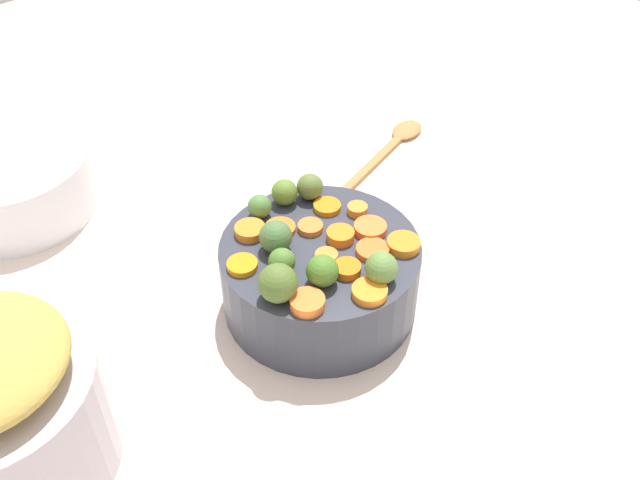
# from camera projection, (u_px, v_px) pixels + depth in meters

# --- Properties ---
(tabletop) EXTENTS (2.40, 2.40, 0.02)m
(tabletop) POSITION_uv_depth(u_px,v_px,m) (323.00, 323.00, 0.88)
(tabletop) COLOR beige
(tabletop) RESTS_ON ground
(serving_bowl_carrots) EXTENTS (0.24, 0.24, 0.10)m
(serving_bowl_carrots) POSITION_uv_depth(u_px,v_px,m) (320.00, 276.00, 0.86)
(serving_bowl_carrots) COLOR #343845
(serving_bowl_carrots) RESTS_ON tabletop
(metal_pot) EXTENTS (0.20, 0.20, 0.14)m
(metal_pot) POSITION_uv_depth(u_px,v_px,m) (2.00, 424.00, 0.68)
(metal_pot) COLOR #B7B1BD
(metal_pot) RESTS_ON tabletop
(carrot_slice_0) EXTENTS (0.04, 0.04, 0.01)m
(carrot_slice_0) POSITION_uv_depth(u_px,v_px,m) (340.00, 235.00, 0.83)
(carrot_slice_0) COLOR orange
(carrot_slice_0) RESTS_ON serving_bowl_carrots
(carrot_slice_1) EXTENTS (0.04, 0.04, 0.01)m
(carrot_slice_1) POSITION_uv_depth(u_px,v_px,m) (357.00, 209.00, 0.87)
(carrot_slice_1) COLOR orange
(carrot_slice_1) RESTS_ON serving_bowl_carrots
(carrot_slice_2) EXTENTS (0.05, 0.05, 0.01)m
(carrot_slice_2) POSITION_uv_depth(u_px,v_px,m) (307.00, 303.00, 0.75)
(carrot_slice_2) COLOR orange
(carrot_slice_2) RESTS_ON serving_bowl_carrots
(carrot_slice_3) EXTENTS (0.06, 0.06, 0.01)m
(carrot_slice_3) POSITION_uv_depth(u_px,v_px,m) (369.00, 228.00, 0.85)
(carrot_slice_3) COLOR orange
(carrot_slice_3) RESTS_ON serving_bowl_carrots
(carrot_slice_4) EXTENTS (0.05, 0.05, 0.01)m
(carrot_slice_4) POSITION_uv_depth(u_px,v_px,m) (242.00, 265.00, 0.80)
(carrot_slice_4) COLOR orange
(carrot_slice_4) RESTS_ON serving_bowl_carrots
(carrot_slice_5) EXTENTS (0.05, 0.05, 0.01)m
(carrot_slice_5) POSITION_uv_depth(u_px,v_px,m) (327.00, 207.00, 0.88)
(carrot_slice_5) COLOR orange
(carrot_slice_5) RESTS_ON serving_bowl_carrots
(carrot_slice_6) EXTENTS (0.05, 0.05, 0.01)m
(carrot_slice_6) POSITION_uv_depth(u_px,v_px,m) (404.00, 244.00, 0.82)
(carrot_slice_6) COLOR orange
(carrot_slice_6) RESTS_ON serving_bowl_carrots
(carrot_slice_7) EXTENTS (0.04, 0.04, 0.01)m
(carrot_slice_7) POSITION_uv_depth(u_px,v_px,m) (347.00, 269.00, 0.79)
(carrot_slice_7) COLOR orange
(carrot_slice_7) RESTS_ON serving_bowl_carrots
(carrot_slice_8) EXTENTS (0.05, 0.05, 0.01)m
(carrot_slice_8) POSITION_uv_depth(u_px,v_px,m) (283.00, 227.00, 0.85)
(carrot_slice_8) COLOR orange
(carrot_slice_8) RESTS_ON serving_bowl_carrots
(carrot_slice_9) EXTENTS (0.04, 0.04, 0.01)m
(carrot_slice_9) POSITION_uv_depth(u_px,v_px,m) (324.00, 255.00, 0.81)
(carrot_slice_9) COLOR orange
(carrot_slice_9) RESTS_ON serving_bowl_carrots
(carrot_slice_10) EXTENTS (0.05, 0.05, 0.01)m
(carrot_slice_10) POSITION_uv_depth(u_px,v_px,m) (367.00, 294.00, 0.76)
(carrot_slice_10) COLOR orange
(carrot_slice_10) RESTS_ON serving_bowl_carrots
(carrot_slice_11) EXTENTS (0.04, 0.04, 0.01)m
(carrot_slice_11) POSITION_uv_depth(u_px,v_px,m) (250.00, 230.00, 0.84)
(carrot_slice_11) COLOR orange
(carrot_slice_11) RESTS_ON serving_bowl_carrots
(carrot_slice_12) EXTENTS (0.05, 0.05, 0.01)m
(carrot_slice_12) POSITION_uv_depth(u_px,v_px,m) (373.00, 250.00, 0.82)
(carrot_slice_12) COLOR orange
(carrot_slice_12) RESTS_ON serving_bowl_carrots
(carrot_slice_13) EXTENTS (0.04, 0.04, 0.01)m
(carrot_slice_13) POSITION_uv_depth(u_px,v_px,m) (310.00, 227.00, 0.85)
(carrot_slice_13) COLOR orange
(carrot_slice_13) RESTS_ON serving_bowl_carrots
(brussels_sprout_0) EXTENTS (0.04, 0.04, 0.04)m
(brussels_sprout_0) POSITION_uv_depth(u_px,v_px,m) (276.00, 237.00, 0.81)
(brussels_sprout_0) COLOR #49713C
(brussels_sprout_0) RESTS_ON serving_bowl_carrots
(brussels_sprout_1) EXTENTS (0.03, 0.03, 0.03)m
(brussels_sprout_1) POSITION_uv_depth(u_px,v_px,m) (310.00, 187.00, 0.89)
(brussels_sprout_1) COLOR #596F34
(brussels_sprout_1) RESTS_ON serving_bowl_carrots
(brussels_sprout_2) EXTENTS (0.03, 0.03, 0.03)m
(brussels_sprout_2) POSITION_uv_depth(u_px,v_px,m) (285.00, 192.00, 0.88)
(brussels_sprout_2) COLOR olive
(brussels_sprout_2) RESTS_ON serving_bowl_carrots
(brussels_sprout_3) EXTENTS (0.04, 0.04, 0.04)m
(brussels_sprout_3) POSITION_uv_depth(u_px,v_px,m) (322.00, 271.00, 0.77)
(brussels_sprout_3) COLOR #4B7B28
(brussels_sprout_3) RESTS_ON serving_bowl_carrots
(brussels_sprout_4) EXTENTS (0.03, 0.03, 0.03)m
(brussels_sprout_4) POSITION_uv_depth(u_px,v_px,m) (282.00, 261.00, 0.79)
(brussels_sprout_4) COLOR #4E7930
(brussels_sprout_4) RESTS_ON serving_bowl_carrots
(brussels_sprout_5) EXTENTS (0.04, 0.04, 0.04)m
(brussels_sprout_5) POSITION_uv_depth(u_px,v_px,m) (381.00, 268.00, 0.77)
(brussels_sprout_5) COLOR #608841
(brussels_sprout_5) RESTS_ON serving_bowl_carrots
(brussels_sprout_6) EXTENTS (0.04, 0.04, 0.04)m
(brussels_sprout_6) POSITION_uv_depth(u_px,v_px,m) (278.00, 283.00, 0.75)
(brussels_sprout_6) COLOR #516D2D
(brussels_sprout_6) RESTS_ON serving_bowl_carrots
(brussels_sprout_7) EXTENTS (0.03, 0.03, 0.03)m
(brussels_sprout_7) POSITION_uv_depth(u_px,v_px,m) (262.00, 205.00, 0.86)
(brussels_sprout_7) COLOR #4E7F3B
(brussels_sprout_7) RESTS_ON serving_bowl_carrots
(wooden_spoon) EXTENTS (0.11, 0.32, 0.01)m
(wooden_spoon) POSITION_uv_depth(u_px,v_px,m) (386.00, 150.00, 1.14)
(wooden_spoon) COLOR #B67C44
(wooden_spoon) RESTS_ON tabletop
(casserole_dish) EXTENTS (0.23, 0.23, 0.09)m
(casserole_dish) POSITION_uv_depth(u_px,v_px,m) (12.00, 183.00, 1.01)
(casserole_dish) COLOR white
(casserole_dish) RESTS_ON tabletop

